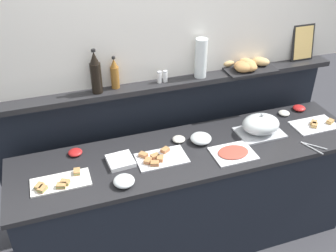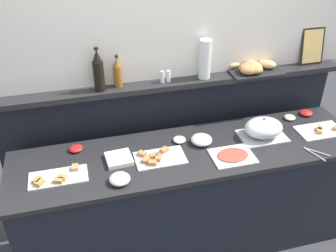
{
  "view_description": "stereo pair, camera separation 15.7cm",
  "coord_description": "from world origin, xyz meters",
  "px_view_note": "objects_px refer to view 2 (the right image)",
  "views": [
    {
      "loc": [
        -0.86,
        -2.0,
        2.51
      ],
      "look_at": [
        -0.14,
        0.1,
        1.09
      ],
      "focal_mm": 40.96,
      "sensor_mm": 36.0,
      "label": 1
    },
    {
      "loc": [
        -0.71,
        -2.05,
        2.51
      ],
      "look_at": [
        -0.14,
        0.1,
        1.09
      ],
      "focal_mm": 40.96,
      "sensor_mm": 36.0,
      "label": 2
    }
  ],
  "objects_px": {
    "condiment_bowl_dark": "(179,140)",
    "wine_bottle_dark": "(98,71)",
    "salt_shaker": "(163,77)",
    "bread_basket": "(253,68)",
    "cold_cuts_platter": "(233,156)",
    "condiment_bowl_cream": "(76,148)",
    "sandwich_platter_rear": "(57,177)",
    "vinegar_bottle_amber": "(118,73)",
    "sandwich_platter_front": "(158,157)",
    "napkin_stack": "(119,159)",
    "glass_bowl_medium": "(201,140)",
    "water_carafe": "(205,59)",
    "glass_bowl_large": "(120,179)",
    "sandwich_platter_side": "(321,130)",
    "serving_tongs": "(315,153)",
    "serving_cloche": "(263,128)",
    "condiment_bowl_red": "(306,113)",
    "pepper_shaker": "(168,76)",
    "framed_picture": "(312,46)",
    "condiment_bowl_teal": "(290,117)"
  },
  "relations": [
    {
      "from": "condiment_bowl_dark",
      "to": "sandwich_platter_rear",
      "type": "bearing_deg",
      "value": -167.09
    },
    {
      "from": "salt_shaker",
      "to": "bread_basket",
      "type": "relative_size",
      "value": 0.22
    },
    {
      "from": "serving_tongs",
      "to": "napkin_stack",
      "type": "relative_size",
      "value": 1.05
    },
    {
      "from": "condiment_bowl_cream",
      "to": "salt_shaker",
      "type": "distance_m",
      "value": 0.8
    },
    {
      "from": "glass_bowl_medium",
      "to": "bread_basket",
      "type": "xyz_separation_m",
      "value": [
        0.51,
        0.33,
        0.36
      ]
    },
    {
      "from": "sandwich_platter_rear",
      "to": "vinegar_bottle_amber",
      "type": "bearing_deg",
      "value": 45.86
    },
    {
      "from": "glass_bowl_large",
      "to": "wine_bottle_dark",
      "type": "bearing_deg",
      "value": 92.15
    },
    {
      "from": "sandwich_platter_front",
      "to": "salt_shaker",
      "type": "relative_size",
      "value": 3.92
    },
    {
      "from": "condiment_bowl_red",
      "to": "condiment_bowl_dark",
      "type": "bearing_deg",
      "value": -174.6
    },
    {
      "from": "sandwich_platter_side",
      "to": "condiment_bowl_dark",
      "type": "relative_size",
      "value": 3.66
    },
    {
      "from": "water_carafe",
      "to": "pepper_shaker",
      "type": "bearing_deg",
      "value": 180.0
    },
    {
      "from": "glass_bowl_medium",
      "to": "serving_cloche",
      "type": "bearing_deg",
      "value": -4.53
    },
    {
      "from": "sandwich_platter_side",
      "to": "condiment_bowl_teal",
      "type": "xyz_separation_m",
      "value": [
        -0.14,
        0.22,
        0.01
      ]
    },
    {
      "from": "cold_cuts_platter",
      "to": "condiment_bowl_cream",
      "type": "height_order",
      "value": "condiment_bowl_cream"
    },
    {
      "from": "cold_cuts_platter",
      "to": "condiment_bowl_teal",
      "type": "xyz_separation_m",
      "value": [
        0.63,
        0.34,
        0.01
      ]
    },
    {
      "from": "framed_picture",
      "to": "cold_cuts_platter",
      "type": "bearing_deg",
      "value": -146.07
    },
    {
      "from": "glass_bowl_medium",
      "to": "condiment_bowl_teal",
      "type": "xyz_separation_m",
      "value": [
        0.79,
        0.14,
        -0.01
      ]
    },
    {
      "from": "sandwich_platter_rear",
      "to": "pepper_shaker",
      "type": "xyz_separation_m",
      "value": [
        0.86,
        0.48,
        0.38
      ]
    },
    {
      "from": "glass_bowl_medium",
      "to": "water_carafe",
      "type": "relative_size",
      "value": 0.52
    },
    {
      "from": "napkin_stack",
      "to": "wine_bottle_dark",
      "type": "relative_size",
      "value": 0.54
    },
    {
      "from": "sandwich_platter_rear",
      "to": "glass_bowl_large",
      "type": "height_order",
      "value": "glass_bowl_large"
    },
    {
      "from": "serving_cloche",
      "to": "salt_shaker",
      "type": "bearing_deg",
      "value": 149.9
    },
    {
      "from": "sandwich_platter_side",
      "to": "pepper_shaker",
      "type": "xyz_separation_m",
      "value": [
        -1.08,
        0.43,
        0.38
      ]
    },
    {
      "from": "condiment_bowl_teal",
      "to": "framed_picture",
      "type": "xyz_separation_m",
      "value": [
        0.25,
        0.25,
        0.48
      ]
    },
    {
      "from": "water_carafe",
      "to": "serving_cloche",
      "type": "bearing_deg",
      "value": -48.5
    },
    {
      "from": "bread_basket",
      "to": "wine_bottle_dark",
      "type": "bearing_deg",
      "value": 179.74
    },
    {
      "from": "wine_bottle_dark",
      "to": "salt_shaker",
      "type": "xyz_separation_m",
      "value": [
        0.46,
        0.01,
        -0.1
      ]
    },
    {
      "from": "sandwich_platter_front",
      "to": "glass_bowl_medium",
      "type": "bearing_deg",
      "value": 16.0
    },
    {
      "from": "cold_cuts_platter",
      "to": "condiment_bowl_red",
      "type": "height_order",
      "value": "condiment_bowl_red"
    },
    {
      "from": "condiment_bowl_cream",
      "to": "napkin_stack",
      "type": "bearing_deg",
      "value": -34.93
    },
    {
      "from": "vinegar_bottle_amber",
      "to": "sandwich_platter_side",
      "type": "bearing_deg",
      "value": -17.35
    },
    {
      "from": "glass_bowl_medium",
      "to": "condiment_bowl_red",
      "type": "height_order",
      "value": "glass_bowl_medium"
    },
    {
      "from": "sandwich_platter_side",
      "to": "framed_picture",
      "type": "height_order",
      "value": "framed_picture"
    },
    {
      "from": "sandwich_platter_rear",
      "to": "serving_tongs",
      "type": "bearing_deg",
      "value": -5.89
    },
    {
      "from": "sandwich_platter_side",
      "to": "condiment_bowl_red",
      "type": "height_order",
      "value": "same"
    },
    {
      "from": "condiment_bowl_teal",
      "to": "condiment_bowl_red",
      "type": "bearing_deg",
      "value": 9.73
    },
    {
      "from": "glass_bowl_large",
      "to": "condiment_bowl_dark",
      "type": "height_order",
      "value": "glass_bowl_large"
    },
    {
      "from": "cold_cuts_platter",
      "to": "condiment_bowl_cream",
      "type": "bearing_deg",
      "value": 161.45
    },
    {
      "from": "glass_bowl_medium",
      "to": "condiment_bowl_red",
      "type": "xyz_separation_m",
      "value": [
        0.95,
        0.16,
        -0.01
      ]
    },
    {
      "from": "condiment_bowl_dark",
      "to": "wine_bottle_dark",
      "type": "xyz_separation_m",
      "value": [
        -0.51,
        0.28,
        0.47
      ]
    },
    {
      "from": "sandwich_platter_side",
      "to": "napkin_stack",
      "type": "bearing_deg",
      "value": 178.86
    },
    {
      "from": "glass_bowl_large",
      "to": "bread_basket",
      "type": "distance_m",
      "value": 1.34
    },
    {
      "from": "condiment_bowl_red",
      "to": "condiment_bowl_teal",
      "type": "bearing_deg",
      "value": -170.27
    },
    {
      "from": "salt_shaker",
      "to": "bread_basket",
      "type": "xyz_separation_m",
      "value": [
        0.71,
        -0.01,
        -0.0
      ]
    },
    {
      "from": "sandwich_platter_side",
      "to": "condiment_bowl_cream",
      "type": "bearing_deg",
      "value": 172.96
    },
    {
      "from": "glass_bowl_large",
      "to": "salt_shaker",
      "type": "relative_size",
      "value": 1.54
    },
    {
      "from": "glass_bowl_medium",
      "to": "bread_basket",
      "type": "distance_m",
      "value": 0.71
    },
    {
      "from": "condiment_bowl_teal",
      "to": "condiment_bowl_red",
      "type": "xyz_separation_m",
      "value": [
        0.16,
        0.03,
        0.0
      ]
    },
    {
      "from": "serving_cloche",
      "to": "condiment_bowl_red",
      "type": "height_order",
      "value": "serving_cloche"
    },
    {
      "from": "salt_shaker",
      "to": "framed_picture",
      "type": "bearing_deg",
      "value": 1.78
    }
  ]
}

